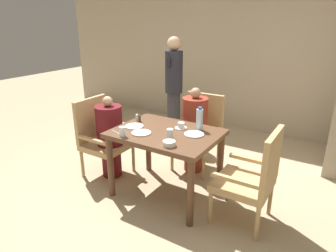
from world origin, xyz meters
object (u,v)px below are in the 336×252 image
(diner_in_left_chair, at_px, (110,136))
(chair_right_side, at_px, (253,176))
(plate_dessert_center, at_px, (134,126))
(glass_tall_mid, at_px, (170,134))
(teacup_with_saucer, at_px, (181,126))
(chair_left_side, at_px, (101,136))
(plate_main_left, at_px, (194,134))
(glass_tall_near, at_px, (123,132))
(plate_main_right, at_px, (141,133))
(water_bottle, at_px, (200,119))
(standing_host, at_px, (174,86))
(diner_in_far_chair, at_px, (194,129))
(chair_far_side, at_px, (199,130))
(bowl_small, at_px, (169,143))

(diner_in_left_chair, xyz_separation_m, chair_right_side, (1.77, -0.00, -0.03))
(plate_dessert_center, relative_size, glass_tall_mid, 2.00)
(plate_dessert_center, xyz_separation_m, teacup_with_saucer, (0.46, 0.23, 0.02))
(chair_left_side, distance_m, plate_main_left, 1.29)
(glass_tall_near, bearing_deg, teacup_with_saucer, 53.63)
(plate_main_right, distance_m, glass_tall_mid, 0.34)
(chair_left_side, height_order, water_bottle, water_bottle)
(chair_right_side, bearing_deg, standing_host, 139.38)
(plate_dessert_center, xyz_separation_m, glass_tall_near, (0.08, -0.29, 0.05))
(chair_left_side, bearing_deg, standing_host, 84.48)
(chair_left_side, relative_size, diner_in_far_chair, 0.88)
(water_bottle, height_order, glass_tall_near, water_bottle)
(diner_in_far_chair, bearing_deg, chair_far_side, 90.00)
(standing_host, height_order, teacup_with_saucer, standing_host)
(standing_host, bearing_deg, chair_left_side, -95.52)
(chair_far_side, distance_m, bowl_small, 1.18)
(plate_dessert_center, bearing_deg, diner_in_left_chair, 171.92)
(chair_right_side, bearing_deg, diner_in_left_chair, 180.00)
(chair_left_side, relative_size, water_bottle, 3.81)
(water_bottle, bearing_deg, standing_host, 130.26)
(diner_in_far_chair, distance_m, plate_dessert_center, 0.85)
(water_bottle, bearing_deg, bowl_small, -95.09)
(chair_far_side, bearing_deg, diner_in_left_chair, -134.55)
(standing_host, xyz_separation_m, glass_tall_mid, (0.95, -1.67, -0.07))
(plate_dessert_center, distance_m, glass_tall_mid, 0.53)
(plate_dessert_center, bearing_deg, plate_main_left, 11.53)
(diner_in_left_chair, distance_m, water_bottle, 1.16)
(chair_left_side, height_order, teacup_with_saucer, chair_left_side)
(chair_left_side, bearing_deg, bowl_small, -14.26)
(plate_main_left, xyz_separation_m, bowl_small, (-0.07, -0.38, 0.02))
(standing_host, bearing_deg, diner_in_left_chair, -89.86)
(chair_far_side, xyz_separation_m, chair_right_side, (0.96, -0.82, 0.00))
(chair_far_side, height_order, bowl_small, chair_far_side)
(chair_far_side, distance_m, plate_main_right, 1.05)
(chair_right_side, distance_m, plate_main_left, 0.72)
(chair_left_side, bearing_deg, teacup_with_saucer, 9.35)
(chair_far_side, xyz_separation_m, plate_main_left, (0.30, -0.75, 0.26))
(standing_host, height_order, water_bottle, standing_host)
(plate_main_left, relative_size, glass_tall_near, 2.00)
(teacup_with_saucer, bearing_deg, bowl_small, -73.51)
(standing_host, distance_m, glass_tall_mid, 1.93)
(chair_far_side, relative_size, bowl_small, 7.89)
(diner_in_far_chair, height_order, glass_tall_mid, diner_in_far_chair)
(standing_host, xyz_separation_m, plate_dessert_center, (0.44, -1.58, -0.11))
(bowl_small, bearing_deg, glass_tall_mid, 119.31)
(plate_main_left, xyz_separation_m, water_bottle, (-0.02, 0.16, 0.11))
(bowl_small, bearing_deg, standing_host, 119.69)
(plate_main_left, bearing_deg, standing_host, 127.51)
(chair_right_side, distance_m, bowl_small, 0.84)
(plate_dessert_center, relative_size, teacup_with_saucer, 1.54)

